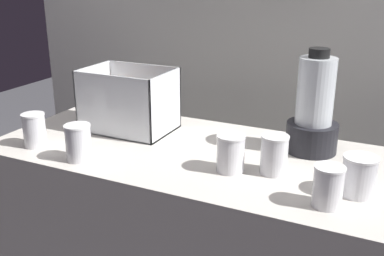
{
  "coord_description": "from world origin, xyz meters",
  "views": [
    {
      "loc": [
        0.63,
        -1.31,
        1.49
      ],
      "look_at": [
        0.0,
        0.0,
        0.98
      ],
      "focal_mm": 42.6,
      "sensor_mm": 36.0,
      "label": 1
    }
  ],
  "objects_px": {
    "juice_cup_orange_far_left": "(35,132)",
    "juice_cup_carrot_middle": "(231,155)",
    "juice_cup_pomegranate_right": "(274,157)",
    "carrot_display_bin": "(129,111)",
    "juice_cup_beet_left": "(78,144)",
    "juice_cup_pomegranate_rightmost": "(359,178)",
    "juice_cup_orange_far_right": "(328,189)",
    "blender_pitcher": "(314,112)"
  },
  "relations": [
    {
      "from": "juice_cup_carrot_middle",
      "to": "juice_cup_orange_far_right",
      "type": "distance_m",
      "value": 0.32
    },
    {
      "from": "blender_pitcher",
      "to": "juice_cup_carrot_middle",
      "type": "distance_m",
      "value": 0.34
    },
    {
      "from": "juice_cup_orange_far_left",
      "to": "juice_cup_pomegranate_rightmost",
      "type": "xyz_separation_m",
      "value": [
        1.06,
        0.11,
        -0.0
      ]
    },
    {
      "from": "juice_cup_pomegranate_right",
      "to": "blender_pitcher",
      "type": "bearing_deg",
      "value": 74.21
    },
    {
      "from": "juice_cup_beet_left",
      "to": "juice_cup_pomegranate_right",
      "type": "bearing_deg",
      "value": 16.12
    },
    {
      "from": "juice_cup_pomegranate_rightmost",
      "to": "juice_cup_orange_far_right",
      "type": "bearing_deg",
      "value": -122.7
    },
    {
      "from": "juice_cup_orange_far_left",
      "to": "juice_cup_orange_far_right",
      "type": "distance_m",
      "value": 1.0
    },
    {
      "from": "juice_cup_carrot_middle",
      "to": "juice_cup_orange_far_left",
      "type": "bearing_deg",
      "value": -171.73
    },
    {
      "from": "juice_cup_pomegranate_right",
      "to": "juice_cup_orange_far_right",
      "type": "distance_m",
      "value": 0.23
    },
    {
      "from": "blender_pitcher",
      "to": "juice_cup_pomegranate_rightmost",
      "type": "distance_m",
      "value": 0.34
    },
    {
      "from": "juice_cup_pomegranate_rightmost",
      "to": "blender_pitcher",
      "type": "bearing_deg",
      "value": 124.46
    },
    {
      "from": "juice_cup_beet_left",
      "to": "juice_cup_pomegranate_rightmost",
      "type": "xyz_separation_m",
      "value": [
        0.85,
        0.14,
        -0.01
      ]
    },
    {
      "from": "carrot_display_bin",
      "to": "juice_cup_pomegranate_right",
      "type": "relative_size",
      "value": 2.7
    },
    {
      "from": "carrot_display_bin",
      "to": "juice_cup_carrot_middle",
      "type": "bearing_deg",
      "value": -21.4
    },
    {
      "from": "juice_cup_orange_far_right",
      "to": "carrot_display_bin",
      "type": "bearing_deg",
      "value": 160.11
    },
    {
      "from": "carrot_display_bin",
      "to": "juice_cup_pomegranate_rightmost",
      "type": "relative_size",
      "value": 2.89
    },
    {
      "from": "juice_cup_orange_far_left",
      "to": "juice_cup_carrot_middle",
      "type": "distance_m",
      "value": 0.7
    },
    {
      "from": "juice_cup_beet_left",
      "to": "juice_cup_pomegranate_right",
      "type": "xyz_separation_m",
      "value": [
        0.6,
        0.17,
        -0.0
      ]
    },
    {
      "from": "blender_pitcher",
      "to": "juice_cup_orange_far_left",
      "type": "bearing_deg",
      "value": -157.1
    },
    {
      "from": "juice_cup_orange_far_left",
      "to": "juice_cup_carrot_middle",
      "type": "xyz_separation_m",
      "value": [
        0.69,
        0.1,
        -0.0
      ]
    },
    {
      "from": "juice_cup_beet_left",
      "to": "juice_cup_pomegranate_right",
      "type": "height_order",
      "value": "juice_cup_pomegranate_right"
    },
    {
      "from": "juice_cup_beet_left",
      "to": "juice_cup_pomegranate_right",
      "type": "distance_m",
      "value": 0.62
    },
    {
      "from": "blender_pitcher",
      "to": "juice_cup_orange_far_left",
      "type": "relative_size",
      "value": 2.97
    },
    {
      "from": "blender_pitcher",
      "to": "juice_cup_orange_far_right",
      "type": "relative_size",
      "value": 3.12
    },
    {
      "from": "juice_cup_pomegranate_rightmost",
      "to": "juice_cup_orange_far_left",
      "type": "bearing_deg",
      "value": -174.35
    },
    {
      "from": "juice_cup_carrot_middle",
      "to": "juice_cup_pomegranate_right",
      "type": "distance_m",
      "value": 0.13
    },
    {
      "from": "juice_cup_carrot_middle",
      "to": "juice_cup_pomegranate_rightmost",
      "type": "distance_m",
      "value": 0.37
    },
    {
      "from": "juice_cup_carrot_middle",
      "to": "juice_cup_orange_far_right",
      "type": "relative_size",
      "value": 1.03
    },
    {
      "from": "juice_cup_beet_left",
      "to": "juice_cup_pomegranate_rightmost",
      "type": "distance_m",
      "value": 0.86
    },
    {
      "from": "blender_pitcher",
      "to": "juice_cup_pomegranate_right",
      "type": "xyz_separation_m",
      "value": [
        -0.07,
        -0.23,
        -0.09
      ]
    },
    {
      "from": "juice_cup_orange_far_left",
      "to": "juice_cup_pomegranate_rightmost",
      "type": "distance_m",
      "value": 1.07
    },
    {
      "from": "blender_pitcher",
      "to": "juice_cup_carrot_middle",
      "type": "bearing_deg",
      "value": -124.85
    },
    {
      "from": "carrot_display_bin",
      "to": "juice_cup_orange_far_left",
      "type": "xyz_separation_m",
      "value": [
        -0.2,
        -0.29,
        -0.02
      ]
    },
    {
      "from": "juice_cup_beet_left",
      "to": "juice_cup_carrot_middle",
      "type": "height_order",
      "value": "juice_cup_beet_left"
    },
    {
      "from": "juice_cup_orange_far_left",
      "to": "juice_cup_pomegranate_rightmost",
      "type": "relative_size",
      "value": 1.05
    },
    {
      "from": "juice_cup_orange_far_left",
      "to": "juice_cup_pomegranate_right",
      "type": "height_order",
      "value": "juice_cup_pomegranate_right"
    },
    {
      "from": "juice_cup_orange_far_left",
      "to": "carrot_display_bin",
      "type": "bearing_deg",
      "value": 55.7
    },
    {
      "from": "juice_cup_pomegranate_rightmost",
      "to": "juice_cup_pomegranate_right",
      "type": "bearing_deg",
      "value": 171.56
    },
    {
      "from": "blender_pitcher",
      "to": "juice_cup_carrot_middle",
      "type": "xyz_separation_m",
      "value": [
        -0.19,
        -0.27,
        -0.09
      ]
    },
    {
      "from": "carrot_display_bin",
      "to": "juice_cup_carrot_middle",
      "type": "distance_m",
      "value": 0.53
    },
    {
      "from": "blender_pitcher",
      "to": "juice_cup_pomegranate_rightmost",
      "type": "relative_size",
      "value": 3.1
    },
    {
      "from": "juice_cup_pomegranate_right",
      "to": "juice_cup_orange_far_left",
      "type": "bearing_deg",
      "value": -170.12
    }
  ]
}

